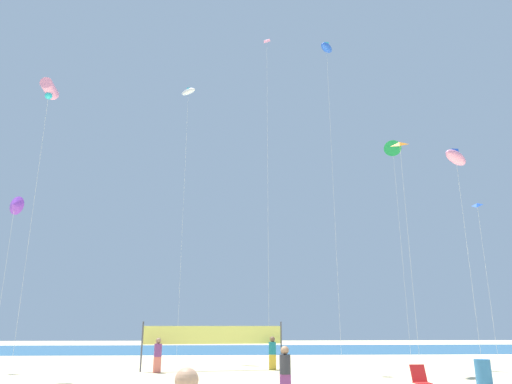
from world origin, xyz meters
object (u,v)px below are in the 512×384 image
kite_blue_inflatable (327,49)px  kite_pink_inflatable (456,158)px  kite_blue_diamond (477,209)px  kite_orange_diamond (400,146)px  kite_green_delta (393,149)px  beachgoer_charcoal_shirt (285,370)px  folding_beach_chair (420,378)px  volleyball_net (214,337)px  kite_pink_diamond (267,57)px  beachgoer_plum_shirt (158,354)px  trash_barrel (483,373)px  kite_pink_tube (49,90)px  beachgoer_teal_shirt (272,352)px  kite_violet_delta (15,205)px  kite_white_inflatable (188,93)px

kite_blue_inflatable → kite_pink_inflatable: kite_blue_inflatable is taller
kite_blue_diamond → kite_orange_diamond: kite_orange_diamond is taller
kite_blue_diamond → kite_green_delta: bearing=131.6°
kite_blue_diamond → kite_green_delta: (-3.07, 3.46, 4.71)m
beachgoer_charcoal_shirt → kite_blue_diamond: bearing=21.0°
folding_beach_chair → volleyball_net: 11.45m
folding_beach_chair → kite_orange_diamond: size_ratio=0.08×
kite_blue_diamond → kite_pink_diamond: (-11.11, 3.06, 10.91)m
beachgoer_plum_shirt → kite_green_delta: size_ratio=0.12×
trash_barrel → kite_orange_diamond: size_ratio=0.09×
folding_beach_chair → kite_green_delta: size_ratio=0.07×
kite_pink_tube → kite_pink_inflatable: bearing=-4.7°
beachgoer_teal_shirt → kite_orange_diamond: 12.35m
kite_pink_tube → beachgoer_charcoal_shirt: bearing=-31.9°
beachgoer_plum_shirt → kite_violet_delta: size_ratio=0.18×
beachgoer_teal_shirt → volleyball_net: (-3.05, -0.02, 0.75)m
trash_barrel → kite_white_inflatable: bearing=130.7°
beachgoer_teal_shirt → kite_white_inflatable: 21.01m
folding_beach_chair → kite_blue_inflatable: bearing=114.1°
beachgoer_plum_shirt → kite_pink_inflatable: size_ratio=0.15×
kite_blue_diamond → kite_white_inflatable: 22.30m
kite_orange_diamond → kite_pink_inflatable: bearing=4.7°
kite_blue_diamond → trash_barrel: bearing=-123.8°
beachgoer_plum_shirt → kite_white_inflatable: size_ratio=0.08×
kite_white_inflatable → kite_pink_tube: 13.03m
trash_barrel → folding_beach_chair: bearing=-157.4°
beachgoer_teal_shirt → kite_pink_tube: kite_pink_tube is taller
beachgoer_teal_shirt → beachgoer_plum_shirt: 5.86m
folding_beach_chair → kite_green_delta: bearing=90.9°
kite_blue_inflatable → kite_pink_tube: bearing=-169.7°
beachgoer_teal_shirt → kite_blue_diamond: 13.38m
kite_pink_tube → volleyball_net: bearing=15.9°
beachgoer_plum_shirt → kite_pink_diamond: (5.64, 2.52, 18.30)m
kite_white_inflatable → kite_violet_delta: size_ratio=2.19×
beachgoer_charcoal_shirt → kite_green_delta: (8.41, 11.46, 12.13)m
beachgoer_plum_shirt → kite_blue_diamond: (16.75, -0.54, 7.39)m
folding_beach_chair → kite_blue_inflatable: 20.83m
beachgoer_charcoal_shirt → kite_green_delta: bearing=39.8°
beachgoer_plum_shirt → kite_blue_inflatable: 20.69m
kite_white_inflatable → kite_pink_inflatable: (14.60, -11.79, -9.45)m
kite_orange_diamond → kite_blue_inflatable: size_ratio=0.56×
beachgoer_plum_shirt → kite_green_delta: (13.67, 2.92, 12.10)m
kite_blue_diamond → kite_green_delta: size_ratio=0.64×
kite_pink_diamond → kite_pink_inflatable: size_ratio=1.92×
volleyball_net → kite_orange_diamond: size_ratio=0.66×
kite_green_delta → kite_pink_tube: 20.48m
trash_barrel → kite_pink_inflatable: size_ratio=0.09×
kite_green_delta → kite_pink_tube: size_ratio=0.92×
kite_blue_inflatable → kite_pink_diamond: size_ratio=0.96×
beachgoer_plum_shirt → beachgoer_charcoal_shirt: 10.04m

